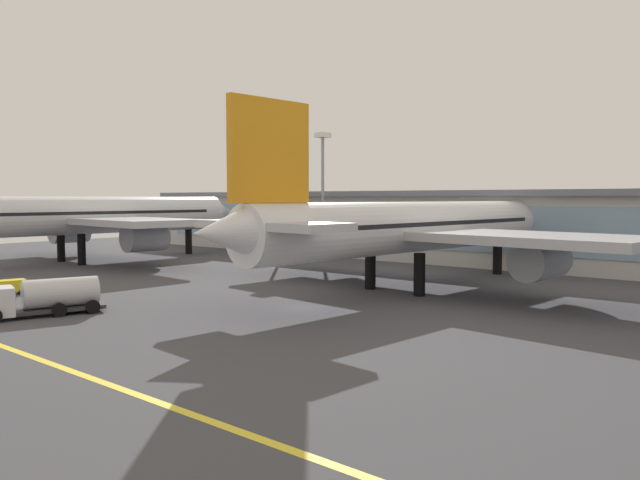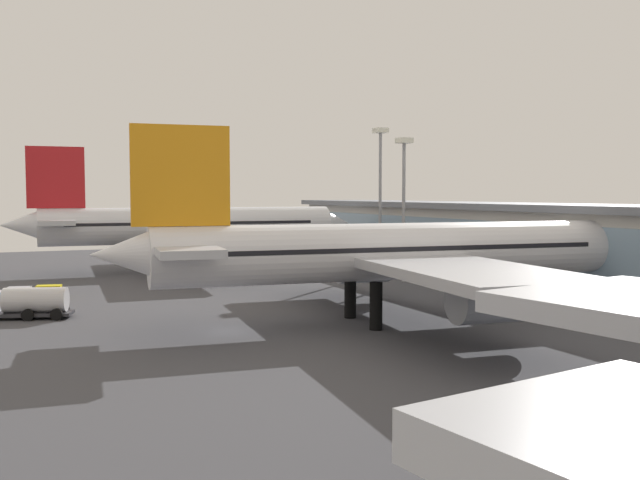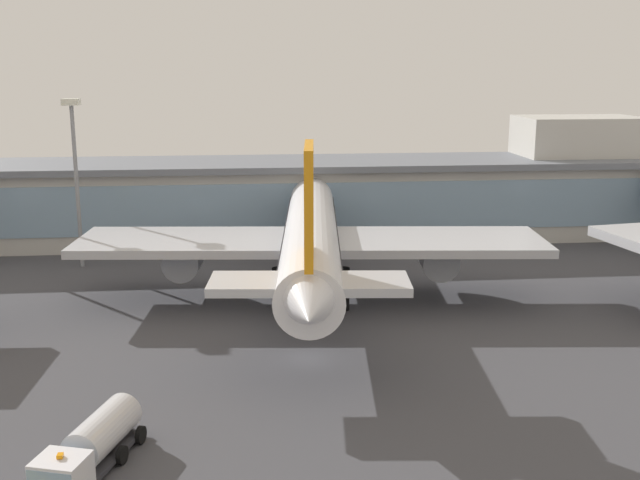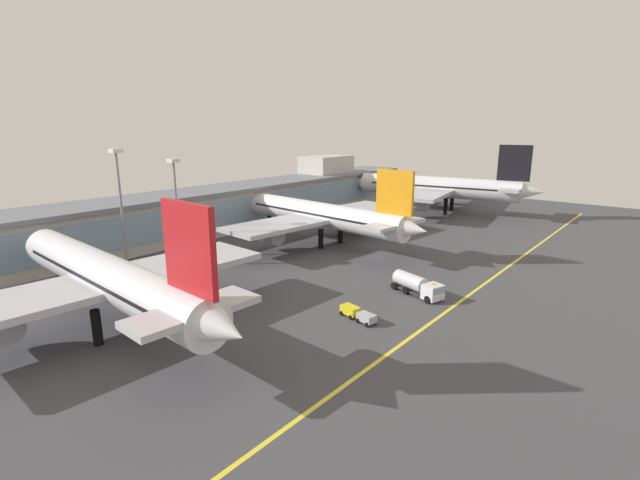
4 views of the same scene
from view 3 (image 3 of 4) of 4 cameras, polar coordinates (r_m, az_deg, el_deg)
ground_plane at (r=60.82m, az=-0.90°, el=-8.77°), size 189.77×189.77×0.00m
terminal_building at (r=100.36m, az=-1.76°, el=3.24°), size 138.55×14.00×15.53m
airliner_near_right at (r=73.65m, az=-0.68°, el=0.16°), size 45.49×52.57×17.05m
fuel_tanker_truck at (r=46.39m, az=-16.69°, el=-14.53°), size 5.21×9.36×2.90m
apron_light_mast_west at (r=89.55m, az=-17.68°, el=6.06°), size 1.80×1.80×18.77m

